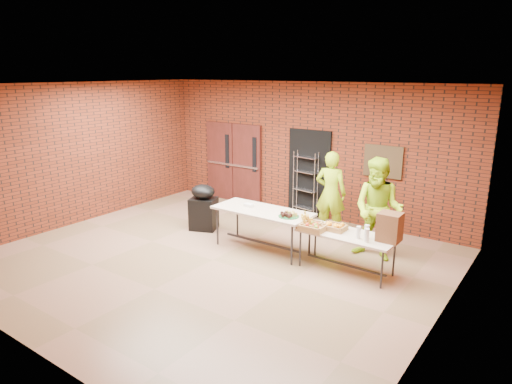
# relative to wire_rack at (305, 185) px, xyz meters

# --- Properties ---
(room) EXTENTS (8.08, 7.08, 3.28)m
(room) POSITION_rel_wire_rack_xyz_m (-0.09, -3.32, 0.80)
(room) COLOR olive
(room) RESTS_ON ground
(double_doors) EXTENTS (1.78, 0.12, 2.10)m
(double_doors) POSITION_rel_wire_rack_xyz_m (-2.28, 0.12, 0.25)
(double_doors) COLOR #4A1915
(double_doors) RESTS_ON room
(dark_doorway) EXTENTS (1.10, 0.06, 2.10)m
(dark_doorway) POSITION_rel_wire_rack_xyz_m (0.01, 0.14, 0.25)
(dark_doorway) COLOR black
(dark_doorway) RESTS_ON room
(bronze_plaque) EXTENTS (0.85, 0.04, 0.70)m
(bronze_plaque) POSITION_rel_wire_rack_xyz_m (1.81, 0.13, 0.75)
(bronze_plaque) COLOR #402E19
(bronze_plaque) RESTS_ON room
(wire_rack) EXTENTS (0.61, 0.29, 1.60)m
(wire_rack) POSITION_rel_wire_rack_xyz_m (0.00, 0.00, 0.00)
(wire_rack) COLOR silver
(wire_rack) RESTS_ON room
(table_left) EXTENTS (1.98, 0.83, 0.81)m
(table_left) POSITION_rel_wire_rack_xyz_m (0.35, -2.32, -0.05)
(table_left) COLOR tan
(table_left) RESTS_ON room
(table_right) EXTENTS (1.73, 0.76, 0.70)m
(table_right) POSITION_rel_wire_rack_xyz_m (2.14, -2.31, -0.15)
(table_right) COLOR tan
(table_right) RESTS_ON room
(basket_bananas) EXTENTS (0.43, 0.33, 0.13)m
(basket_bananas) POSITION_rel_wire_rack_xyz_m (1.44, -2.42, -0.04)
(basket_bananas) COLOR #A07140
(basket_bananas) RESTS_ON table_right
(basket_oranges) EXTENTS (0.40, 0.31, 0.12)m
(basket_oranges) POSITION_rel_wire_rack_xyz_m (1.88, -2.27, -0.04)
(basket_oranges) COLOR #A07140
(basket_oranges) RESTS_ON table_right
(basket_apples) EXTENTS (0.44, 0.34, 0.14)m
(basket_apples) POSITION_rel_wire_rack_xyz_m (1.58, -2.51, -0.04)
(basket_apples) COLOR #A07140
(basket_apples) RESTS_ON table_right
(muffin_tray) EXTENTS (0.39, 0.39, 0.10)m
(muffin_tray) POSITION_rel_wire_rack_xyz_m (1.00, -2.39, 0.06)
(muffin_tray) COLOR #165526
(muffin_tray) RESTS_ON table_left
(napkin_box) EXTENTS (0.18, 0.12, 0.06)m
(napkin_box) POSITION_rel_wire_rack_xyz_m (0.01, -2.30, 0.04)
(napkin_box) COLOR silver
(napkin_box) RESTS_ON table_left
(coffee_dispenser) EXTENTS (0.37, 0.33, 0.48)m
(coffee_dispenser) POSITION_rel_wire_rack_xyz_m (2.85, -2.24, 0.15)
(coffee_dispenser) COLOR brown
(coffee_dispenser) RESTS_ON table_right
(cup_stack_front) EXTENTS (0.07, 0.07, 0.22)m
(cup_stack_front) POSITION_rel_wire_rack_xyz_m (2.40, -2.44, 0.01)
(cup_stack_front) COLOR silver
(cup_stack_front) RESTS_ON table_right
(cup_stack_mid) EXTENTS (0.08, 0.08, 0.23)m
(cup_stack_mid) POSITION_rel_wire_rack_xyz_m (2.57, -2.51, 0.02)
(cup_stack_mid) COLOR silver
(cup_stack_mid) RESTS_ON table_right
(cup_stack_back) EXTENTS (0.08, 0.08, 0.23)m
(cup_stack_back) POSITION_rel_wire_rack_xyz_m (2.50, -2.33, 0.02)
(cup_stack_back) COLOR silver
(cup_stack_back) RESTS_ON table_right
(covered_grill) EXTENTS (0.69, 0.64, 1.02)m
(covered_grill) POSITION_rel_wire_rack_xyz_m (-1.38, -2.10, -0.29)
(covered_grill) COLOR black
(covered_grill) RESTS_ON room
(volunteer_woman) EXTENTS (0.73, 0.54, 1.82)m
(volunteer_woman) POSITION_rel_wire_rack_xyz_m (1.04, -0.75, 0.11)
(volunteer_woman) COLOR #9ECD16
(volunteer_woman) RESTS_ON room
(volunteer_man) EXTENTS (0.94, 0.73, 1.93)m
(volunteer_man) POSITION_rel_wire_rack_xyz_m (2.35, -1.45, 0.17)
(volunteer_man) COLOR #9ECD16
(volunteer_man) RESTS_ON room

